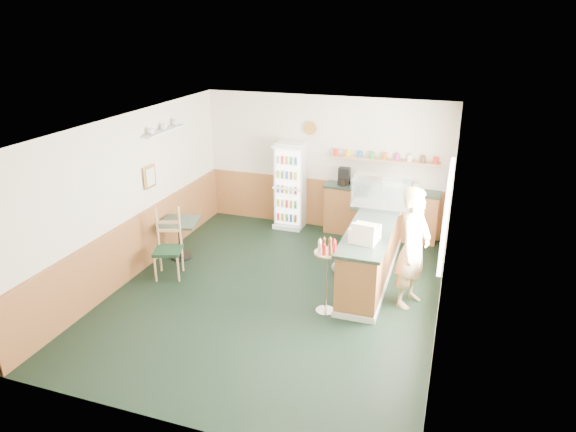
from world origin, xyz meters
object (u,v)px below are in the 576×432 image
at_px(drinks_fridge, 290,186).
at_px(condiment_stand, 327,265).
at_px(shopkeeper, 413,248).
at_px(cafe_chair, 170,240).
at_px(cash_register, 365,234).
at_px(cafe_table, 180,232).
at_px(display_case, 381,193).

relative_size(drinks_fridge, condiment_stand, 1.56).
bearing_deg(shopkeeper, cafe_chair, 113.88).
bearing_deg(cash_register, shopkeeper, 19.47).
bearing_deg(cafe_table, condiment_stand, -17.66).
distance_m(cash_register, shopkeeper, 0.74).
distance_m(drinks_fridge, shopkeeper, 3.59).
xyz_separation_m(cash_register, shopkeeper, (0.70, 0.15, -0.19)).
bearing_deg(display_case, condiment_stand, -102.80).
bearing_deg(cafe_table, cash_register, -7.44).
height_order(display_case, condiment_stand, display_case).
relative_size(display_case, cafe_table, 1.24).
bearing_deg(display_case, cafe_chair, -153.30).
xyz_separation_m(condiment_stand, cafe_chair, (-2.79, 0.34, -0.15)).
xyz_separation_m(cash_register, cafe_table, (-3.40, 0.44, -0.61)).
relative_size(cash_register, shopkeeper, 0.22).
height_order(shopkeeper, condiment_stand, shopkeeper).
height_order(cash_register, condiment_stand, cash_register).
bearing_deg(drinks_fridge, cash_register, -51.51).
relative_size(drinks_fridge, cash_register, 4.37).
xyz_separation_m(drinks_fridge, cafe_table, (-1.40, -2.07, -0.38)).
bearing_deg(shopkeeper, display_case, 47.38).
bearing_deg(display_case, shopkeeper, -62.05).
distance_m(shopkeeper, condiment_stand, 1.33).
relative_size(display_case, cafe_chair, 0.83).
bearing_deg(cafe_chair, drinks_fridge, 46.22).
xyz_separation_m(condiment_stand, cafe_table, (-2.95, 0.94, -0.26)).
bearing_deg(cash_register, drinks_fridge, 135.92).
distance_m(drinks_fridge, condiment_stand, 3.40).
bearing_deg(condiment_stand, cash_register, 48.02).
height_order(shopkeeper, cafe_chair, shopkeeper).
height_order(display_case, cafe_table, display_case).
xyz_separation_m(drinks_fridge, display_case, (2.00, -1.05, 0.40)).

